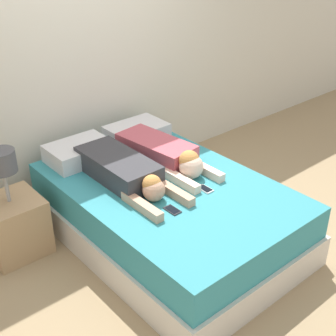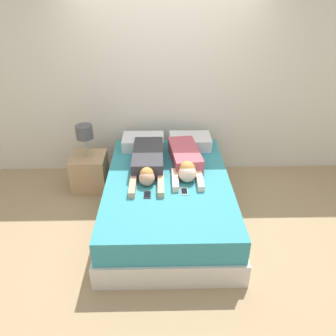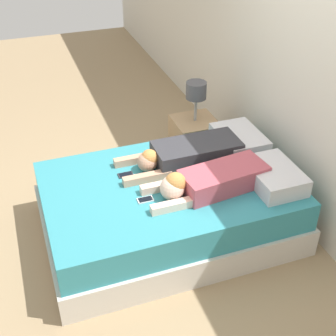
{
  "view_description": "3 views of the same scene",
  "coord_description": "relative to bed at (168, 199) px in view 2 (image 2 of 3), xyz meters",
  "views": [
    {
      "loc": [
        -2.13,
        -2.49,
        2.48
      ],
      "look_at": [
        0.0,
        0.0,
        0.69
      ],
      "focal_mm": 50.0,
      "sensor_mm": 36.0,
      "label": 1
    },
    {
      "loc": [
        -0.07,
        -3.18,
        2.54
      ],
      "look_at": [
        0.0,
        0.0,
        0.69
      ],
      "focal_mm": 35.0,
      "sensor_mm": 36.0,
      "label": 2
    },
    {
      "loc": [
        3.06,
        -1.1,
        2.89
      ],
      "look_at": [
        0.0,
        0.0,
        0.69
      ],
      "focal_mm": 50.0,
      "sensor_mm": 36.0,
      "label": 3
    }
  ],
  "objects": [
    {
      "name": "bed",
      "position": [
        0.0,
        0.0,
        0.0
      ],
      "size": [
        1.47,
        2.18,
        0.54
      ],
      "color": "beige",
      "rests_on": "ground_plane"
    },
    {
      "name": "ground_plane",
      "position": [
        0.0,
        0.0,
        -0.27
      ],
      "size": [
        12.0,
        12.0,
        0.0
      ],
      "primitive_type": "plane",
      "color": "#9E8460"
    },
    {
      "name": "cell_phone_right",
      "position": [
        0.17,
        -0.26,
        0.28
      ],
      "size": [
        0.07,
        0.13,
        0.01
      ],
      "color": "silver",
      "rests_on": "bed"
    },
    {
      "name": "person_right",
      "position": [
        0.22,
        0.28,
        0.37
      ],
      "size": [
        0.41,
        1.06,
        0.24
      ],
      "color": "#B24C59",
      "rests_on": "bed"
    },
    {
      "name": "pillow_head_right",
      "position": [
        0.32,
        0.83,
        0.35
      ],
      "size": [
        0.55,
        0.39,
        0.16
      ],
      "color": "silver",
      "rests_on": "bed"
    },
    {
      "name": "wall_back",
      "position": [
        0.0,
        1.24,
        1.03
      ],
      "size": [
        12.0,
        0.06,
        2.6
      ],
      "color": "beige",
      "rests_on": "ground_plane"
    },
    {
      "name": "nightstand",
      "position": [
        -1.06,
        0.69,
        0.02
      ],
      "size": [
        0.46,
        0.46,
        0.93
      ],
      "color": "tan",
      "rests_on": "ground_plane"
    },
    {
      "name": "person_left",
      "position": [
        -0.24,
        0.27,
        0.37
      ],
      "size": [
        0.38,
        1.13,
        0.2
      ],
      "color": "#333338",
      "rests_on": "bed"
    },
    {
      "name": "cell_phone_left",
      "position": [
        -0.23,
        -0.31,
        0.28
      ],
      "size": [
        0.07,
        0.13,
        0.01
      ],
      "color": "#2D2D33",
      "rests_on": "bed"
    },
    {
      "name": "pillow_head_left",
      "position": [
        -0.32,
        0.83,
        0.35
      ],
      "size": [
        0.55,
        0.39,
        0.16
      ],
      "color": "silver",
      "rests_on": "bed"
    }
  ]
}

